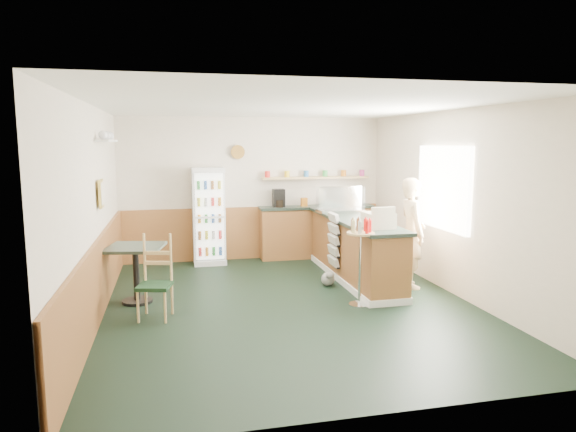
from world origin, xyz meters
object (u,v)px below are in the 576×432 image
object	(u,v)px
cash_register	(378,220)
drinks_fridge	(209,216)
display_case	(340,200)
cafe_chair	(155,274)
cafe_table	(136,263)
condiment_stand	(360,250)
shopkeeper	(412,233)

from	to	relation	value
cash_register	drinks_fridge	bearing A→B (deg)	127.45
display_case	cash_register	size ratio (longest dim) A/B	1.96
display_case	cafe_chair	xyz separation A→B (m)	(-3.13, -1.91, -0.67)
display_case	cafe_table	xyz separation A→B (m)	(-3.40, -1.26, -0.66)
display_case	condiment_stand	world-z (taller)	display_case
shopkeeper	cafe_table	xyz separation A→B (m)	(-4.10, 0.11, -0.28)
cash_register	condiment_stand	xyz separation A→B (m)	(-0.40, -0.36, -0.34)
cash_register	shopkeeper	xyz separation A→B (m)	(0.70, 0.34, -0.27)
drinks_fridge	cafe_chair	distance (m)	2.98
cash_register	condiment_stand	world-z (taller)	cash_register
shopkeeper	condiment_stand	distance (m)	1.31
condiment_stand	cafe_chair	bearing A→B (deg)	176.62
display_case	condiment_stand	bearing A→B (deg)	-100.98
drinks_fridge	cafe_chair	size ratio (longest dim) A/B	1.66
drinks_fridge	condiment_stand	xyz separation A→B (m)	(1.83, -2.99, -0.10)
condiment_stand	cafe_table	bearing A→B (deg)	164.88
condiment_stand	cafe_chair	size ratio (longest dim) A/B	1.11
condiment_stand	shopkeeper	bearing A→B (deg)	32.36
cash_register	cafe_table	world-z (taller)	cash_register
drinks_fridge	cafe_chair	bearing A→B (deg)	-107.66
condiment_stand	cafe_table	distance (m)	3.11
display_case	condiment_stand	xyz separation A→B (m)	(-0.40, -2.07, -0.45)
display_case	cafe_table	distance (m)	3.69
shopkeeper	cafe_table	bearing A→B (deg)	94.57
display_case	shopkeeper	bearing A→B (deg)	-62.95
cash_register	cafe_chair	size ratio (longest dim) A/B	0.38
cash_register	condiment_stand	size ratio (longest dim) A/B	0.34
shopkeeper	condiment_stand	bearing A→B (deg)	128.51
cafe_chair	cafe_table	bearing A→B (deg)	126.87
display_case	cash_register	xyz separation A→B (m)	(0.00, -1.71, -0.11)
cafe_table	cafe_chair	distance (m)	0.70
drinks_fridge	cafe_table	distance (m)	2.49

